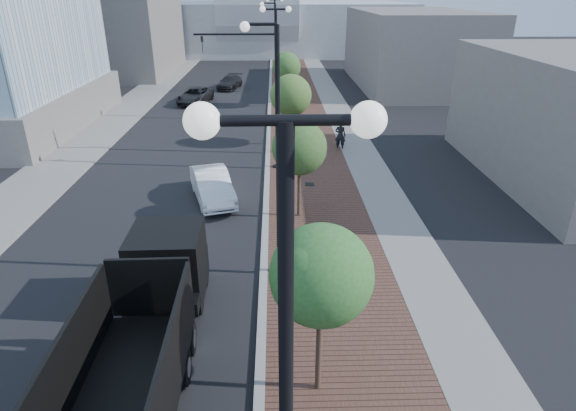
{
  "coord_description": "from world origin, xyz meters",
  "views": [
    {
      "loc": [
        0.51,
        -5.97,
        10.13
      ],
      "look_at": [
        1.0,
        12.0,
        2.0
      ],
      "focal_mm": 29.96,
      "sensor_mm": 36.0,
      "label": 1
    }
  ],
  "objects_px": {
    "white_sedan": "(212,185)",
    "dark_car_mid": "(195,96)",
    "dump_truck": "(148,333)",
    "pedestrian": "(340,136)"
  },
  "relations": [
    {
      "from": "dump_truck",
      "to": "pedestrian",
      "type": "distance_m",
      "value": 22.26
    },
    {
      "from": "dump_truck",
      "to": "white_sedan",
      "type": "xyz_separation_m",
      "value": [
        0.31,
        12.4,
        -0.56
      ]
    },
    {
      "from": "dark_car_mid",
      "to": "pedestrian",
      "type": "bearing_deg",
      "value": -41.41
    },
    {
      "from": "white_sedan",
      "to": "pedestrian",
      "type": "bearing_deg",
      "value": 30.51
    },
    {
      "from": "white_sedan",
      "to": "pedestrian",
      "type": "relative_size",
      "value": 2.4
    },
    {
      "from": "white_sedan",
      "to": "dark_car_mid",
      "type": "bearing_deg",
      "value": 83.91
    },
    {
      "from": "dark_car_mid",
      "to": "white_sedan",
      "type": "bearing_deg",
      "value": -69.66
    },
    {
      "from": "dark_car_mid",
      "to": "dump_truck",
      "type": "bearing_deg",
      "value": -73.77
    },
    {
      "from": "dump_truck",
      "to": "dark_car_mid",
      "type": "bearing_deg",
      "value": 95.3
    },
    {
      "from": "dump_truck",
      "to": "white_sedan",
      "type": "distance_m",
      "value": 12.42
    }
  ]
}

